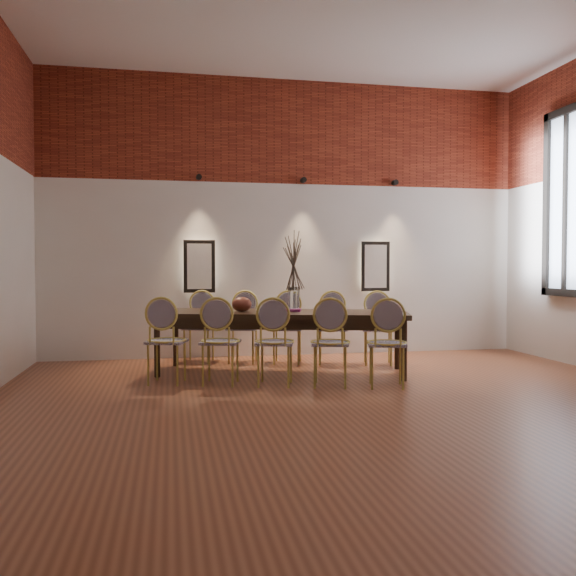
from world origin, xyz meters
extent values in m
cube|color=brown|center=(0.00, 0.00, -0.01)|extent=(7.00, 7.00, 0.02)
cube|color=silver|center=(0.00, 3.55, 2.00)|extent=(7.00, 0.10, 4.00)
cube|color=maroon|center=(0.00, 3.48, 3.25)|extent=(7.00, 0.02, 1.50)
cube|color=#FFEAC6|center=(-1.30, 3.45, 1.30)|extent=(0.36, 0.06, 0.66)
cube|color=#FFEAC6|center=(1.30, 3.45, 1.30)|extent=(0.36, 0.06, 0.66)
cylinder|color=black|center=(-1.30, 3.42, 2.55)|extent=(0.08, 0.10, 0.08)
cylinder|color=black|center=(0.20, 3.42, 2.55)|extent=(0.08, 0.10, 0.08)
cylinder|color=black|center=(1.60, 3.42, 2.55)|extent=(0.08, 0.10, 0.08)
cube|color=silver|center=(3.46, 2.00, 2.15)|extent=(0.02, 0.78, 2.38)
cube|color=black|center=(3.44, 2.00, 2.15)|extent=(0.08, 0.90, 2.50)
cube|color=black|center=(3.44, 2.00, 2.15)|extent=(0.06, 0.06, 2.40)
cube|color=black|center=(-0.38, 2.03, 0.38)|extent=(3.17, 1.76, 0.75)
cylinder|color=silver|center=(-0.24, 1.98, 0.90)|extent=(0.14, 0.14, 0.30)
ellipsoid|color=maroon|center=(-0.85, 2.11, 0.84)|extent=(0.24, 0.24, 0.18)
cube|color=#921D6B|center=(-0.27, 2.04, 0.77)|extent=(0.30, 0.24, 0.03)
camera|label=1|loc=(-1.71, -5.23, 1.29)|focal=38.00mm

